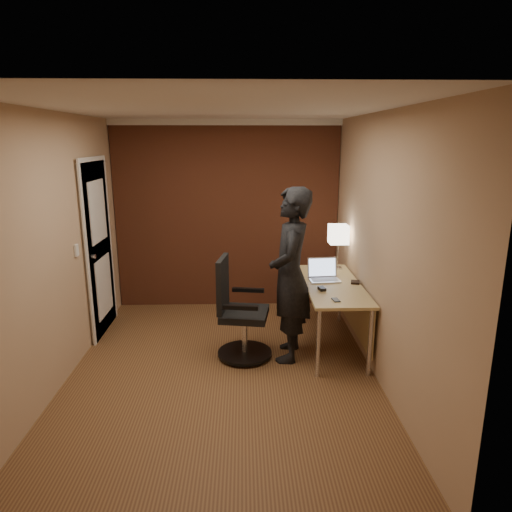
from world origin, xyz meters
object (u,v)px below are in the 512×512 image
(mouse, at_px, (322,289))
(desk_lamp, at_px, (338,235))
(phone, at_px, (336,300))
(laptop, at_px, (323,274))
(office_chair, at_px, (238,315))
(desk, at_px, (338,294))
(person, at_px, (290,275))
(wallet, at_px, (355,282))

(mouse, bearing_deg, desk_lamp, 56.00)
(phone, bearing_deg, laptop, 82.97)
(phone, height_order, office_chair, office_chair)
(mouse, distance_m, office_chair, 0.91)
(desk, xyz_separation_m, person, (-0.56, -0.25, 0.30))
(phone, xyz_separation_m, person, (-0.42, 0.29, 0.17))
(phone, bearing_deg, mouse, 97.63)
(wallet, bearing_deg, laptop, 154.49)
(mouse, relative_size, phone, 0.87)
(mouse, relative_size, wallet, 0.91)
(person, bearing_deg, phone, 63.59)
(wallet, bearing_deg, desk, 178.45)
(wallet, xyz_separation_m, office_chair, (-1.27, -0.23, -0.27))
(desk_lamp, distance_m, mouse, 0.96)
(laptop, xyz_separation_m, phone, (0.00, -0.69, -0.06))
(desk, relative_size, wallet, 13.64)
(person, bearing_deg, mouse, 101.55)
(laptop, bearing_deg, person, -136.09)
(desk_lamp, distance_m, office_chair, 1.59)
(desk, height_order, wallet, wallet)
(desk_lamp, relative_size, office_chair, 0.51)
(phone, bearing_deg, desk, 67.83)
(desk, distance_m, person, 0.68)
(laptop, xyz_separation_m, office_chair, (-0.95, -0.39, -0.33))
(wallet, bearing_deg, person, -161.79)
(mouse, bearing_deg, phone, -87.34)
(phone, xyz_separation_m, wallet, (0.32, 0.54, 0.01))
(wallet, distance_m, person, 0.79)
(desk, distance_m, desk_lamp, 0.80)
(desk, xyz_separation_m, laptop, (-0.15, 0.15, 0.19))
(desk, bearing_deg, mouse, -134.37)
(mouse, distance_m, wallet, 0.46)
(desk_lamp, relative_size, laptop, 1.53)
(desk_lamp, distance_m, person, 1.08)
(desk, bearing_deg, wallet, -1.55)
(desk_lamp, height_order, person, person)
(laptop, xyz_separation_m, person, (-0.41, -0.40, 0.11))
(desk_lamp, bearing_deg, wallet, -81.87)
(desk, xyz_separation_m, mouse, (-0.23, -0.23, 0.14))
(laptop, relative_size, person, 0.19)
(desk, relative_size, phone, 13.04)
(laptop, relative_size, wallet, 3.18)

